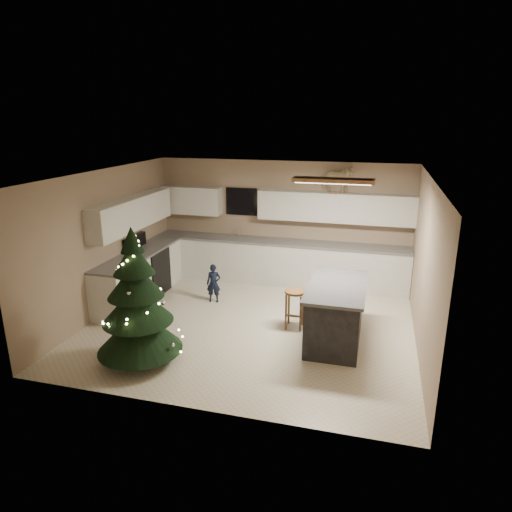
{
  "coord_description": "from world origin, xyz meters",
  "views": [
    {
      "loc": [
        1.98,
        -7.0,
        3.5
      ],
      "look_at": [
        0.0,
        0.35,
        1.15
      ],
      "focal_mm": 32.0,
      "sensor_mm": 36.0,
      "label": 1
    }
  ],
  "objects_px": {
    "christmas_tree": "(137,308)",
    "rocking_horse": "(337,178)",
    "island": "(336,313)",
    "bar_stool": "(295,300)",
    "toddler": "(214,283)"
  },
  "relations": [
    {
      "from": "bar_stool",
      "to": "rocking_horse",
      "type": "bearing_deg",
      "value": 79.81
    },
    {
      "from": "island",
      "to": "bar_stool",
      "type": "bearing_deg",
      "value": 158.5
    },
    {
      "from": "island",
      "to": "rocking_horse",
      "type": "xyz_separation_m",
      "value": [
        -0.31,
        2.52,
        1.81
      ]
    },
    {
      "from": "toddler",
      "to": "rocking_horse",
      "type": "bearing_deg",
      "value": 24.12
    },
    {
      "from": "christmas_tree",
      "to": "rocking_horse",
      "type": "height_order",
      "value": "rocking_horse"
    },
    {
      "from": "bar_stool",
      "to": "toddler",
      "type": "bearing_deg",
      "value": 157.58
    },
    {
      "from": "bar_stool",
      "to": "toddler",
      "type": "xyz_separation_m",
      "value": [
        -1.73,
        0.71,
        -0.13
      ]
    },
    {
      "from": "bar_stool",
      "to": "toddler",
      "type": "relative_size",
      "value": 0.89
    },
    {
      "from": "rocking_horse",
      "to": "bar_stool",
      "type": "bearing_deg",
      "value": 175.36
    },
    {
      "from": "island",
      "to": "christmas_tree",
      "type": "height_order",
      "value": "christmas_tree"
    },
    {
      "from": "island",
      "to": "toddler",
      "type": "xyz_separation_m",
      "value": [
        -2.45,
        1.0,
        -0.1
      ]
    },
    {
      "from": "bar_stool",
      "to": "rocking_horse",
      "type": "distance_m",
      "value": 2.89
    },
    {
      "from": "island",
      "to": "rocking_horse",
      "type": "relative_size",
      "value": 2.57
    },
    {
      "from": "island",
      "to": "rocking_horse",
      "type": "bearing_deg",
      "value": 97.11
    },
    {
      "from": "island",
      "to": "christmas_tree",
      "type": "bearing_deg",
      "value": -152.61
    }
  ]
}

